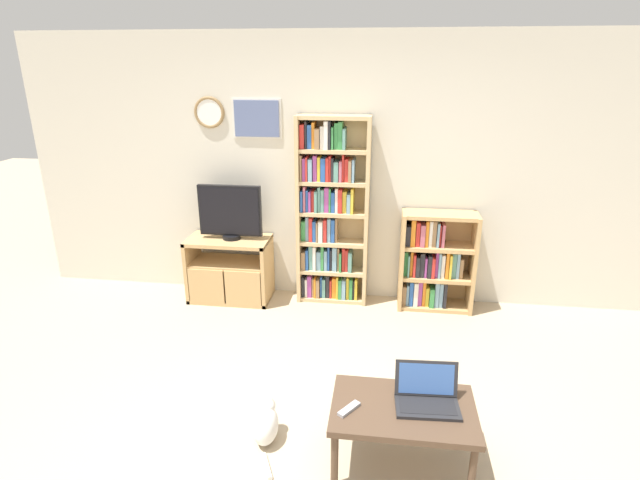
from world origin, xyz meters
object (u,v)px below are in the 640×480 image
coffee_table (403,414)px  laptop (427,395)px  remote_near_laptop (349,409)px  cat (266,423)px  tv_stand (230,269)px  television (230,212)px  bookshelf_short (432,262)px  bookshelf_tall (330,215)px

coffee_table → laptop: 0.18m
remote_near_laptop → cat: 0.64m
tv_stand → television: 0.60m
coffee_table → remote_near_laptop: (-0.31, -0.07, 0.06)m
bookshelf_short → laptop: bookshelf_short is taller
tv_stand → bookshelf_tall: bookshelf_tall is taller
tv_stand → cat: 2.15m
tv_stand → bookshelf_short: size_ratio=0.84×
television → coffee_table: size_ratio=0.74×
laptop → remote_near_laptop: size_ratio=2.45×
bookshelf_tall → tv_stand: bearing=-172.3°
remote_near_laptop → laptop: bearing=51.2°
bookshelf_tall → laptop: bookshelf_tall is taller
coffee_table → remote_near_laptop: 0.33m
tv_stand → laptop: (1.83, -2.00, 0.15)m
bookshelf_tall → cat: (-0.17, -2.10, -0.78)m
bookshelf_short → laptop: size_ratio=2.56×
bookshelf_short → coffee_table: (-0.33, -2.16, -0.10)m
bookshelf_short → laptop: bearing=-95.2°
television → laptop: bearing=-48.5°
bookshelf_short → cat: 2.41m
bookshelf_short → tv_stand: bearing=-177.1°
bookshelf_short → laptop: (-0.19, -2.11, 0.01)m
television → bookshelf_tall: bookshelf_tall is taller
bookshelf_tall → bookshelf_short: (1.01, -0.03, -0.44)m
tv_stand → television: television is taller
bookshelf_tall → coffee_table: (0.69, -2.19, -0.54)m
tv_stand → remote_near_laptop: (1.38, -2.13, 0.10)m
tv_stand → remote_near_laptop: bearing=-57.0°
bookshelf_short → coffee_table: bookshelf_short is taller
coffee_table → laptop: size_ratio=2.21×
bookshelf_short → remote_near_laptop: size_ratio=6.27×
tv_stand → coffee_table: 2.67m
tv_stand → laptop: tv_stand is taller
laptop → cat: (-0.99, 0.04, -0.35)m
bookshelf_tall → remote_near_laptop: 2.34m
tv_stand → cat: bearing=-66.9°
television → tv_stand: bearing=-150.9°
laptop → remote_near_laptop: bearing=-167.8°
coffee_table → cat: size_ratio=1.86×
television → coffee_table: 2.72m
coffee_table → laptop: bearing=20.8°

